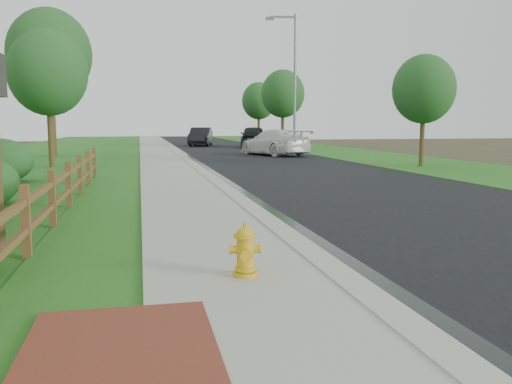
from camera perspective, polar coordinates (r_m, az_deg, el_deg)
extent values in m
plane|color=#38311E|center=(5.94, 8.41, -12.01)|extent=(120.00, 120.00, 0.00)
cube|color=black|center=(40.83, -2.80, 4.47)|extent=(8.00, 90.00, 0.02)
cube|color=gray|center=(40.36, -8.71, 4.43)|extent=(0.40, 90.00, 0.12)
cube|color=black|center=(40.39, -8.21, 4.39)|extent=(0.50, 90.00, 0.00)
cube|color=#AAA894|center=(40.31, -10.56, 4.37)|extent=(2.20, 90.00, 0.10)
cube|color=#265A19|center=(40.30, -13.27, 4.28)|extent=(1.60, 90.00, 0.06)
cube|color=#265A19|center=(40.74, -20.61, 4.02)|extent=(9.00, 90.00, 0.04)
cube|color=#265A19|center=(42.49, 6.45, 4.55)|extent=(6.00, 90.00, 0.04)
cube|color=brown|center=(4.65, -14.20, -17.02)|extent=(1.60, 2.40, 0.11)
cube|color=#4E2B1A|center=(8.32, -23.07, -3.05)|extent=(0.12, 0.12, 1.10)
cube|color=#4E2B1A|center=(10.66, -20.65, -0.80)|extent=(0.12, 0.12, 1.10)
cube|color=#4E2B1A|center=(13.02, -19.11, 0.64)|extent=(0.12, 0.12, 1.10)
cube|color=#4E2B1A|center=(15.39, -18.04, 1.64)|extent=(0.12, 0.12, 1.10)
cube|color=#4E2B1A|center=(17.77, -17.26, 2.36)|extent=(0.12, 0.12, 1.10)
cube|color=#4E2B1A|center=(20.16, -16.66, 2.92)|extent=(0.12, 0.12, 1.10)
cube|color=#4E2B1A|center=(7.19, -24.83, -5.49)|extent=(0.08, 2.35, 0.10)
cube|color=#4E2B1A|center=(7.12, -25.00, -2.35)|extent=(0.08, 2.35, 0.10)
cube|color=#4E2B1A|center=(9.50, -21.69, -2.38)|extent=(0.08, 2.35, 0.10)
cube|color=#4E2B1A|center=(9.45, -21.80, 0.01)|extent=(0.08, 2.35, 0.10)
cube|color=#4E2B1A|center=(11.85, -19.79, -0.49)|extent=(0.08, 2.35, 0.10)
cube|color=#4E2B1A|center=(11.81, -19.87, 1.44)|extent=(0.08, 2.35, 0.10)
cube|color=#4E2B1A|center=(14.22, -18.52, 0.78)|extent=(0.08, 2.35, 0.10)
cube|color=#4E2B1A|center=(14.18, -18.58, 2.38)|extent=(0.08, 2.35, 0.10)
cube|color=#4E2B1A|center=(16.59, -17.61, 1.68)|extent=(0.08, 2.35, 0.10)
cube|color=#4E2B1A|center=(16.56, -17.66, 3.06)|extent=(0.08, 2.35, 0.10)
cube|color=#4E2B1A|center=(18.97, -16.93, 2.36)|extent=(0.08, 2.35, 0.10)
cube|color=#4E2B1A|center=(18.95, -16.97, 3.56)|extent=(0.08, 2.35, 0.10)
cylinder|color=gold|center=(6.70, -1.15, -8.57)|extent=(0.30, 0.30, 0.05)
cylinder|color=gold|center=(6.64, -1.16, -6.57)|extent=(0.21, 0.21, 0.46)
cylinder|color=gold|center=(6.68, -1.15, -8.06)|extent=(0.25, 0.25, 0.04)
cylinder|color=gold|center=(6.58, -1.16, -4.60)|extent=(0.28, 0.28, 0.04)
ellipsoid|color=gold|center=(6.58, -1.16, -4.45)|extent=(0.22, 0.22, 0.17)
cylinder|color=gold|center=(6.56, -1.16, -3.53)|extent=(0.05, 0.05, 0.06)
cylinder|color=gold|center=(6.50, -1.04, -6.62)|extent=(0.14, 0.12, 0.13)
cylinder|color=gold|center=(6.61, -2.48, -6.07)|extent=(0.13, 0.12, 0.11)
cylinder|color=gold|center=(6.64, 0.15, -6.01)|extent=(0.13, 0.12, 0.11)
imported|color=white|center=(33.33, 1.95, 5.24)|extent=(3.88, 5.90, 1.59)
imported|color=black|center=(44.95, -0.29, 5.87)|extent=(3.00, 5.50, 1.78)
imported|color=black|center=(48.25, -5.84, 5.82)|extent=(2.76, 5.14, 1.61)
cylinder|color=slate|center=(38.66, 4.12, 11.30)|extent=(0.19, 0.19, 9.46)
cube|color=slate|center=(39.16, 2.89, 17.93)|extent=(1.88, 0.46, 0.13)
cube|color=slate|center=(39.08, 1.44, 17.80)|extent=(0.61, 0.33, 0.19)
cylinder|color=#3C2C18|center=(25.61, -20.83, 6.44)|extent=(0.25, 0.25, 3.64)
ellipsoid|color=#18441F|center=(25.71, -21.07, 11.65)|extent=(3.40, 3.40, 3.74)
cylinder|color=#3C2C18|center=(25.64, 17.09, 5.94)|extent=(0.21, 0.21, 3.05)
ellipsoid|color=#18441F|center=(25.68, 17.26, 10.31)|extent=(2.79, 2.79, 3.07)
cylinder|color=#3C2C18|center=(34.45, -20.65, 7.84)|extent=(0.36, 0.36, 5.22)
ellipsoid|color=#18441F|center=(34.67, -20.91, 13.39)|extent=(4.82, 4.82, 5.30)
cylinder|color=#3C2C18|center=(42.77, 2.82, 7.08)|extent=(0.26, 0.26, 3.74)
ellipsoid|color=#18441F|center=(42.83, 2.84, 10.29)|extent=(3.38, 3.38, 3.72)
cylinder|color=#3C2C18|center=(51.27, 0.29, 7.01)|extent=(0.24, 0.24, 3.57)
ellipsoid|color=#18441F|center=(51.32, 0.29, 9.58)|extent=(3.15, 3.15, 3.47)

